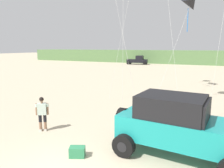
# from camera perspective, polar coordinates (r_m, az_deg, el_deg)

# --- Properties ---
(dune_ridge) EXTENTS (90.00, 7.74, 3.10)m
(dune_ridge) POSITION_cam_1_polar(r_m,az_deg,el_deg) (55.05, 20.98, 6.59)
(dune_ridge) COLOR #567A47
(dune_ridge) RESTS_ON ground_plane
(jeep) EXTENTS (4.94, 2.72, 2.26)m
(jeep) POSITION_cam_1_polar(r_m,az_deg,el_deg) (8.34, 16.97, -10.17)
(jeep) COLOR teal
(jeep) RESTS_ON ground_plane
(person_watching) EXTENTS (0.54, 0.45, 1.67)m
(person_watching) POSITION_cam_1_polar(r_m,az_deg,el_deg) (10.86, -17.83, -7.02)
(person_watching) COLOR #8C664C
(person_watching) RESTS_ON ground_plane
(cooler_box) EXTENTS (0.66, 0.56, 0.38)m
(cooler_box) POSITION_cam_1_polar(r_m,az_deg,el_deg) (8.42, -9.11, -17.15)
(cooler_box) COLOR #2D7F51
(cooler_box) RESTS_ON ground_plane
(distant_pickup) EXTENTS (4.84, 3.04, 1.98)m
(distant_pickup) POSITION_cam_1_polar(r_m,az_deg,el_deg) (50.21, 6.78, 6.22)
(distant_pickup) COLOR black
(distant_pickup) RESTS_ON ground_plane
(kite_purple_stunt) EXTENTS (2.06, 6.47, 7.56)m
(kite_purple_stunt) POSITION_cam_1_polar(r_m,az_deg,el_deg) (16.40, 20.00, 19.27)
(kite_purple_stunt) COLOR black
(kite_purple_stunt) RESTS_ON ground_plane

